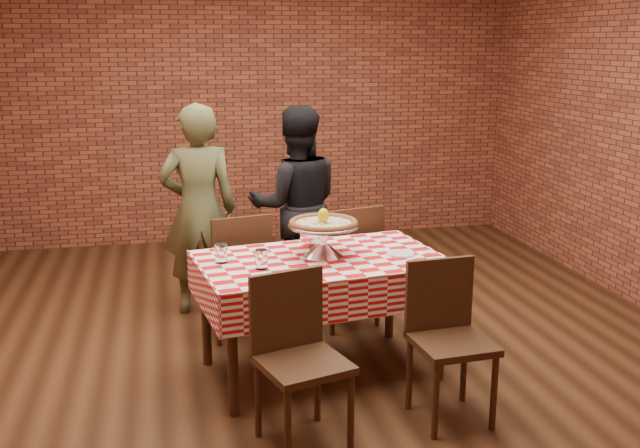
# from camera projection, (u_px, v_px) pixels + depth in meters

# --- Properties ---
(ground) EXTENTS (6.00, 6.00, 0.00)m
(ground) POSITION_uv_depth(u_px,v_px,m) (306.00, 348.00, 5.06)
(ground) COLOR black
(ground) RESTS_ON ground
(back_wall) EXTENTS (5.50, 0.00, 5.50)m
(back_wall) POSITION_uv_depth(u_px,v_px,m) (250.00, 102.00, 7.56)
(back_wall) COLOR brown
(back_wall) RESTS_ON ground
(table) EXTENTS (1.58, 1.08, 0.75)m
(table) POSITION_uv_depth(u_px,v_px,m) (321.00, 316.00, 4.62)
(table) COLOR #402816
(table) RESTS_ON ground
(tablecloth) EXTENTS (1.62, 1.12, 0.25)m
(tablecloth) POSITION_uv_depth(u_px,v_px,m) (321.00, 277.00, 4.55)
(tablecloth) COLOR red
(tablecloth) RESTS_ON table
(pizza_stand) EXTENTS (0.46, 0.46, 0.20)m
(pizza_stand) POSITION_uv_depth(u_px,v_px,m) (323.00, 240.00, 4.55)
(pizza_stand) COLOR silver
(pizza_stand) RESTS_ON tablecloth
(pizza) EXTENTS (0.43, 0.43, 0.03)m
(pizza) POSITION_uv_depth(u_px,v_px,m) (323.00, 224.00, 4.52)
(pizza) COLOR beige
(pizza) RESTS_ON pizza_stand
(lemon) EXTENTS (0.07, 0.07, 0.09)m
(lemon) POSITION_uv_depth(u_px,v_px,m) (323.00, 216.00, 4.51)
(lemon) COLOR yellow
(lemon) RESTS_ON pizza
(water_glass_left) EXTENTS (0.08, 0.08, 0.12)m
(water_glass_left) POSITION_uv_depth(u_px,v_px,m) (261.00, 259.00, 4.30)
(water_glass_left) COLOR white
(water_glass_left) RESTS_ON tablecloth
(water_glass_right) EXTENTS (0.08, 0.08, 0.12)m
(water_glass_right) POSITION_uv_depth(u_px,v_px,m) (221.00, 253.00, 4.41)
(water_glass_right) COLOR white
(water_glass_right) RESTS_ON tablecloth
(side_plate) EXTENTS (0.20, 0.20, 0.01)m
(side_plate) POSITION_uv_depth(u_px,v_px,m) (401.00, 254.00, 4.59)
(side_plate) COLOR white
(side_plate) RESTS_ON tablecloth
(sweetener_packet_a) EXTENTS (0.06, 0.05, 0.00)m
(sweetener_packet_a) POSITION_uv_depth(u_px,v_px,m) (417.00, 257.00, 4.53)
(sweetener_packet_a) COLOR white
(sweetener_packet_a) RESTS_ON tablecloth
(sweetener_packet_b) EXTENTS (0.06, 0.05, 0.00)m
(sweetener_packet_b) POSITION_uv_depth(u_px,v_px,m) (426.00, 253.00, 4.63)
(sweetener_packet_b) COLOR white
(sweetener_packet_b) RESTS_ON tablecloth
(condiment_caddy) EXTENTS (0.14, 0.13, 0.15)m
(condiment_caddy) POSITION_uv_depth(u_px,v_px,m) (311.00, 235.00, 4.77)
(condiment_caddy) COLOR silver
(condiment_caddy) RESTS_ON tablecloth
(chair_near_left) EXTENTS (0.52, 0.52, 0.90)m
(chair_near_left) POSITION_uv_depth(u_px,v_px,m) (303.00, 365.00, 3.75)
(chair_near_left) COLOR #402816
(chair_near_left) RESTS_ON ground
(chair_near_right) EXTENTS (0.44, 0.44, 0.88)m
(chair_near_right) POSITION_uv_depth(u_px,v_px,m) (452.00, 345.00, 4.01)
(chair_near_right) COLOR #402816
(chair_near_right) RESTS_ON ground
(chair_far_left) EXTENTS (0.50, 0.50, 0.90)m
(chair_far_left) POSITION_uv_depth(u_px,v_px,m) (235.00, 273.00, 5.23)
(chair_far_left) COLOR #402816
(chair_far_left) RESTS_ON ground
(chair_far_right) EXTENTS (0.53, 0.53, 0.92)m
(chair_far_right) POSITION_uv_depth(u_px,v_px,m) (343.00, 263.00, 5.43)
(chair_far_right) COLOR #402816
(chair_far_right) RESTS_ON ground
(diner_olive) EXTENTS (0.60, 0.40, 1.62)m
(diner_olive) POSITION_uv_depth(u_px,v_px,m) (199.00, 210.00, 5.59)
(diner_olive) COLOR #4D5330
(diner_olive) RESTS_ON ground
(diner_black) EXTENTS (0.80, 0.64, 1.57)m
(diner_black) POSITION_uv_depth(u_px,v_px,m) (296.00, 206.00, 5.83)
(diner_black) COLOR black
(diner_black) RESTS_ON ground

